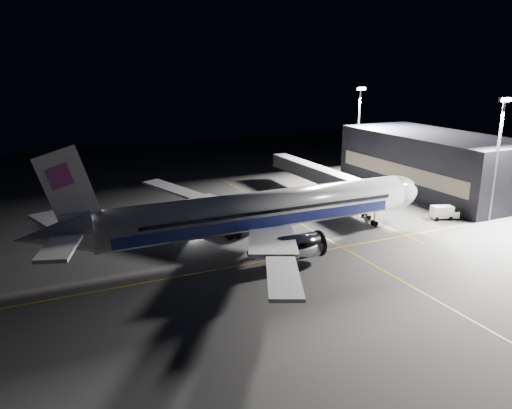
{
  "coord_description": "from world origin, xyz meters",
  "views": [
    {
      "loc": [
        -30.31,
        -62.64,
        26.03
      ],
      "look_at": [
        -0.65,
        0.89,
        6.0
      ],
      "focal_mm": 35.0,
      "sensor_mm": 36.0,
      "label": 1
    }
  ],
  "objects_px": {
    "jet_bridge": "(324,176)",
    "floodlight_mast_north": "(359,124)",
    "airliner": "(256,212)",
    "floodlight_mast_south": "(498,149)",
    "service_truck": "(444,212)",
    "safety_cone_a": "(270,220)",
    "safety_cone_c": "(273,231)",
    "baggage_tug": "(191,229)",
    "safety_cone_b": "(216,219)"
  },
  "relations": [
    {
      "from": "floodlight_mast_north",
      "to": "safety_cone_b",
      "type": "distance_m",
      "value": 47.31
    },
    {
      "from": "service_truck",
      "to": "safety_cone_c",
      "type": "xyz_separation_m",
      "value": [
        -29.85,
        6.12,
        -0.99
      ]
    },
    {
      "from": "jet_bridge",
      "to": "baggage_tug",
      "type": "height_order",
      "value": "jet_bridge"
    },
    {
      "from": "airliner",
      "to": "jet_bridge",
      "type": "distance_m",
      "value": 29.31
    },
    {
      "from": "service_truck",
      "to": "safety_cone_b",
      "type": "bearing_deg",
      "value": 172.06
    },
    {
      "from": "airliner",
      "to": "safety_cone_c",
      "type": "distance_m",
      "value": 7.96
    },
    {
      "from": "service_truck",
      "to": "safety_cone_c",
      "type": "distance_m",
      "value": 30.49
    },
    {
      "from": "jet_bridge",
      "to": "baggage_tug",
      "type": "distance_m",
      "value": 31.54
    },
    {
      "from": "floodlight_mast_north",
      "to": "floodlight_mast_south",
      "type": "relative_size",
      "value": 1.0
    },
    {
      "from": "jet_bridge",
      "to": "safety_cone_a",
      "type": "height_order",
      "value": "jet_bridge"
    },
    {
      "from": "service_truck",
      "to": "safety_cone_c",
      "type": "height_order",
      "value": "service_truck"
    },
    {
      "from": "jet_bridge",
      "to": "safety_cone_a",
      "type": "bearing_deg",
      "value": -151.55
    },
    {
      "from": "baggage_tug",
      "to": "airliner",
      "type": "bearing_deg",
      "value": -48.11
    },
    {
      "from": "safety_cone_c",
      "to": "floodlight_mast_north",
      "type": "bearing_deg",
      "value": 37.69
    },
    {
      "from": "jet_bridge",
      "to": "safety_cone_c",
      "type": "xyz_separation_m",
      "value": [
        -18.23,
        -14.06,
        -4.3
      ]
    },
    {
      "from": "airliner",
      "to": "jet_bridge",
      "type": "bearing_deg",
      "value": 38.04
    },
    {
      "from": "floodlight_mast_south",
      "to": "safety_cone_c",
      "type": "height_order",
      "value": "floodlight_mast_south"
    },
    {
      "from": "airliner",
      "to": "safety_cone_c",
      "type": "height_order",
      "value": "airliner"
    },
    {
      "from": "airliner",
      "to": "safety_cone_c",
      "type": "xyz_separation_m",
      "value": [
        4.85,
        4.0,
        -4.88
      ]
    },
    {
      "from": "safety_cone_a",
      "to": "safety_cone_c",
      "type": "bearing_deg",
      "value": -112.47
    },
    {
      "from": "airliner",
      "to": "service_truck",
      "type": "height_order",
      "value": "airliner"
    },
    {
      "from": "baggage_tug",
      "to": "jet_bridge",
      "type": "bearing_deg",
      "value": 21.23
    },
    {
      "from": "floodlight_mast_south",
      "to": "floodlight_mast_north",
      "type": "bearing_deg",
      "value": 90.0
    },
    {
      "from": "safety_cone_c",
      "to": "service_truck",
      "type": "bearing_deg",
      "value": -11.59
    },
    {
      "from": "safety_cone_b",
      "to": "floodlight_mast_south",
      "type": "bearing_deg",
      "value": -25.45
    },
    {
      "from": "baggage_tug",
      "to": "safety_cone_b",
      "type": "relative_size",
      "value": 4.68
    },
    {
      "from": "floodlight_mast_south",
      "to": "safety_cone_b",
      "type": "xyz_separation_m",
      "value": [
        -42.05,
        20.01,
        -12.11
      ]
    },
    {
      "from": "floodlight_mast_south",
      "to": "service_truck",
      "type": "height_order",
      "value": "floodlight_mast_south"
    },
    {
      "from": "jet_bridge",
      "to": "floodlight_mast_north",
      "type": "distance_m",
      "value": 24.06
    },
    {
      "from": "airliner",
      "to": "safety_cone_a",
      "type": "distance_m",
      "value": 12.72
    },
    {
      "from": "service_truck",
      "to": "floodlight_mast_north",
      "type": "bearing_deg",
      "value": 95.79
    },
    {
      "from": "service_truck",
      "to": "safety_cone_c",
      "type": "relative_size",
      "value": 8.79
    },
    {
      "from": "floodlight_mast_north",
      "to": "floodlight_mast_south",
      "type": "bearing_deg",
      "value": -90.0
    },
    {
      "from": "baggage_tug",
      "to": "safety_cone_a",
      "type": "height_order",
      "value": "baggage_tug"
    },
    {
      "from": "airliner",
      "to": "baggage_tug",
      "type": "bearing_deg",
      "value": 127.06
    },
    {
      "from": "airliner",
      "to": "floodlight_mast_north",
      "type": "height_order",
      "value": "floodlight_mast_north"
    },
    {
      "from": "floodlight_mast_north",
      "to": "baggage_tug",
      "type": "height_order",
      "value": "floodlight_mast_north"
    },
    {
      "from": "safety_cone_c",
      "to": "baggage_tug",
      "type": "bearing_deg",
      "value": 156.17
    },
    {
      "from": "safety_cone_a",
      "to": "airliner",
      "type": "bearing_deg",
      "value": -127.01
    },
    {
      "from": "safety_cone_a",
      "to": "safety_cone_c",
      "type": "relative_size",
      "value": 1.08
    },
    {
      "from": "service_truck",
      "to": "safety_cone_b",
      "type": "relative_size",
      "value": 9.62
    },
    {
      "from": "jet_bridge",
      "to": "floodlight_mast_south",
      "type": "distance_m",
      "value": 31.05
    },
    {
      "from": "floodlight_mast_north",
      "to": "safety_cone_b",
      "type": "xyz_separation_m",
      "value": [
        -42.05,
        -17.99,
        -12.11
      ]
    },
    {
      "from": "floodlight_mast_south",
      "to": "baggage_tug",
      "type": "relative_size",
      "value": 8.55
    },
    {
      "from": "jet_bridge",
      "to": "floodlight_mast_north",
      "type": "bearing_deg",
      "value": 37.74
    },
    {
      "from": "airliner",
      "to": "floodlight_mast_south",
      "type": "relative_size",
      "value": 2.97
    },
    {
      "from": "floodlight_mast_south",
      "to": "safety_cone_a",
      "type": "distance_m",
      "value": 39.23
    },
    {
      "from": "airliner",
      "to": "safety_cone_c",
      "type": "bearing_deg",
      "value": 39.53
    },
    {
      "from": "floodlight_mast_south",
      "to": "safety_cone_a",
      "type": "relative_size",
      "value": 33.98
    },
    {
      "from": "jet_bridge",
      "to": "safety_cone_c",
      "type": "relative_size",
      "value": 60.77
    }
  ]
}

